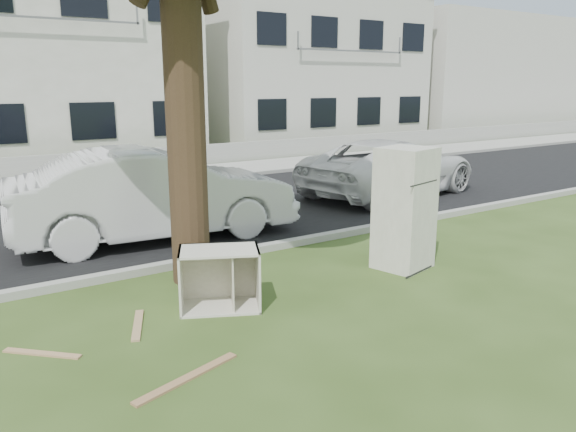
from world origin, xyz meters
TOP-DOWN VIEW (x-y plane):
  - ground at (0.00, 0.00)m, footprint 120.00×120.00m
  - road at (0.00, 6.00)m, footprint 120.00×7.00m
  - kerb_near at (0.00, 2.45)m, footprint 120.00×0.18m
  - kerb_far at (0.00, 9.55)m, footprint 120.00×0.18m
  - sidewalk at (0.00, 11.00)m, footprint 120.00×2.80m
  - low_wall at (0.00, 12.60)m, footprint 120.00×0.15m
  - townhouse_center at (0.00, 17.50)m, footprint 11.22×8.16m
  - townhouse_right at (12.00, 17.50)m, footprint 10.20×8.16m
  - filler_right at (26.00, 18.00)m, footprint 16.00×9.00m
  - fridge at (2.60, 0.55)m, footprint 0.92×0.88m
  - cabinet at (-0.52, 0.64)m, footprint 1.17×0.99m
  - plank_a at (-1.60, -0.79)m, footprint 1.23×0.46m
  - plank_b at (-2.69, 0.53)m, footprint 0.70×0.68m
  - plank_c at (-1.60, 0.67)m, footprint 0.42×0.84m
  - car_center at (-0.01, 4.24)m, footprint 5.23×2.27m
  - car_right at (6.49, 4.94)m, footprint 5.48×3.22m

SIDE VIEW (x-z plane):
  - ground at x=0.00m, z-range 0.00..0.00m
  - kerb_near at x=0.00m, z-range -0.06..0.06m
  - kerb_far at x=0.00m, z-range -0.06..0.06m
  - road at x=0.00m, z-range 0.00..0.01m
  - sidewalk at x=0.00m, z-range 0.00..0.01m
  - plank_b at x=-2.69m, z-range 0.00..0.02m
  - plank_c at x=-1.60m, z-range 0.00..0.02m
  - plank_a at x=-1.60m, z-range 0.00..0.03m
  - low_wall at x=0.00m, z-range 0.00..0.70m
  - cabinet at x=-0.52m, z-range 0.00..0.78m
  - car_right at x=6.49m, z-range 0.00..1.43m
  - car_center at x=-0.01m, z-range 0.00..1.67m
  - fridge at x=2.60m, z-range 0.00..1.87m
  - filler_right at x=26.00m, z-range 0.00..6.40m
  - townhouse_right at x=12.00m, z-range 0.00..6.84m
  - townhouse_center at x=0.00m, z-range 0.00..7.44m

